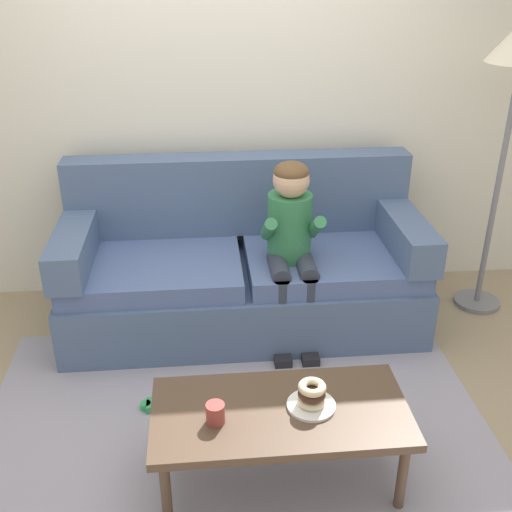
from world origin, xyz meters
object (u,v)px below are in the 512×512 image
Objects in this scene: person_child at (291,237)px; toy_controller at (162,405)px; coffee_table at (280,417)px; mug at (215,413)px; donut at (311,401)px; couch at (243,270)px.

toy_controller is (-0.76, -0.64, -0.65)m from person_child.
mug reaches higher than coffee_table.
coffee_table is at bearing -177.90° from donut.
person_child is (0.21, 1.17, 0.31)m from coffee_table.
mug is 0.40× the size of toy_controller.
toy_controller is (-0.55, 0.53, -0.34)m from coffee_table.
coffee_table is at bearing -52.06° from toy_controller.
couch reaches higher than mug.
couch reaches higher than donut.
couch is 1.98× the size of coffee_table.
couch is 18.17× the size of donut.
donut is at bearing -45.65° from toy_controller.
person_child is 1.19m from donut.
person_child is 9.18× the size of donut.
coffee_table is 1.00× the size of person_child.
person_child is (0.27, -0.21, 0.32)m from couch.
donut is (-0.08, -1.16, -0.24)m from person_child.
coffee_table is at bearing -100.25° from person_child.
coffee_table is at bearing -87.56° from couch.
coffee_table is 4.87× the size of toy_controller.
couch is 1.98× the size of person_child.
mug is at bearing -98.69° from couch.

